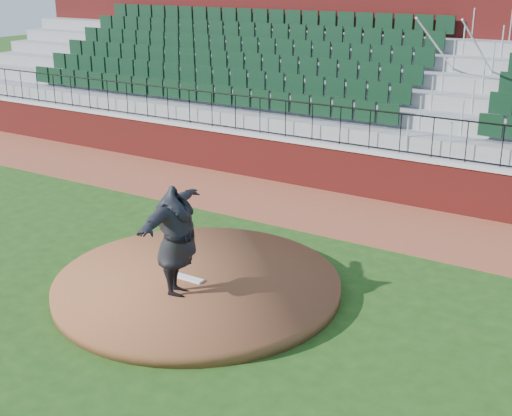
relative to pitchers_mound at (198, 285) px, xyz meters
The scene contains 10 objects.
ground 0.43m from the pitchers_mound, 11.92° to the right, with size 90.00×90.00×0.00m, color #1D4313.
warning_track 5.33m from the pitchers_mound, 85.65° to the left, with size 34.00×3.20×0.01m, color brown.
field_wall 6.94m from the pitchers_mound, 86.66° to the left, with size 34.00×0.35×1.20m, color maroon.
wall_cap 7.02m from the pitchers_mound, 86.66° to the left, with size 34.00×0.45×0.10m, color #B7B7B7.
wall_railing 7.13m from the pitchers_mound, 86.66° to the left, with size 34.00×0.05×1.00m, color black, non-canonical shape.
seating_stands 9.89m from the pitchers_mound, 87.60° to the left, with size 34.00×5.10×4.60m, color gray, non-canonical shape.
concourse_wall 12.72m from the pitchers_mound, 88.14° to the left, with size 34.00×0.50×5.50m, color maroon.
pitchers_mound is the anchor object (origin of this frame).
pitching_rubber 0.22m from the pitchers_mound, 138.00° to the right, with size 0.61×0.15×0.04m, color white.
pitcher 1.32m from the pitchers_mound, 82.61° to the right, with size 2.48×0.67×2.01m, color black.
Camera 1 is at (6.67, -9.13, 5.72)m, focal length 47.91 mm.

